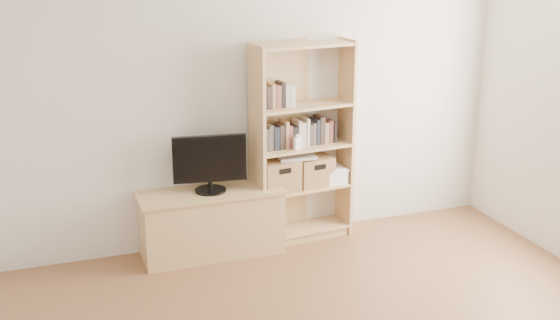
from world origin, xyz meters
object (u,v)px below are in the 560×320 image
basket_right (313,170)px  laptop (296,156)px  tv_stand (212,224)px  basket_left (278,175)px  television (210,164)px  baby_monitor (297,143)px  bookshelf (302,143)px

basket_right → laptop: (-0.17, -0.02, 0.15)m
tv_stand → basket_left: size_ratio=3.56×
tv_stand → television: size_ratio=1.93×
laptop → television: bearing=-172.0°
baby_monitor → laptop: size_ratio=0.34×
baby_monitor → laptop: 0.17m
basket_left → baby_monitor: bearing=-35.6°
television → laptop: bearing=11.0°
television → basket_left: bearing=10.9°
television → bookshelf: bearing=11.9°
tv_stand → baby_monitor: (0.75, -0.04, 0.64)m
baby_monitor → basket_right: bearing=16.8°
bookshelf → basket_left: size_ratio=5.35×
bookshelf → basket_left: bookshelf is taller
bookshelf → basket_left: (-0.23, -0.03, -0.25)m
laptop → tv_stand: bearing=-172.0°
television → basket_right: 0.96m
television → baby_monitor: 0.76m
tv_stand → basket_right: size_ratio=3.75×
basket_left → tv_stand: bearing=176.1°
tv_stand → laptop: laptop is taller
television → basket_left: (0.60, 0.03, -0.17)m
television → laptop: (0.77, 0.05, -0.03)m
television → baby_monitor: television is taller
baby_monitor → laptop: bearing=62.0°
tv_stand → bookshelf: 1.04m
basket_right → baby_monitor: bearing=-155.9°
baby_monitor → basket_left: baby_monitor is taller
basket_right → laptop: 0.23m
basket_left → laptop: size_ratio=1.01×
baby_monitor → basket_left: (-0.14, 0.08, -0.29)m
baby_monitor → basket_right: 0.37m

